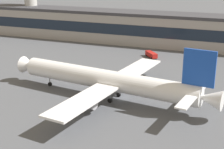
{
  "coord_description": "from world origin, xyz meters",
  "views": [
    {
      "loc": [
        26.71,
        -74.12,
        31.72
      ],
      "look_at": [
        -3.68,
        2.13,
        5.0
      ],
      "focal_mm": 53.64,
      "sensor_mm": 36.0,
      "label": 1
    }
  ],
  "objects_px": {
    "traffic_cone_0": "(74,104)",
    "traffic_cone_1": "(78,110)",
    "airliner": "(109,80)",
    "belt_loader": "(151,54)"
  },
  "relations": [
    {
      "from": "traffic_cone_0",
      "to": "traffic_cone_1",
      "type": "distance_m",
      "value": 4.31
    },
    {
      "from": "airliner",
      "to": "traffic_cone_0",
      "type": "relative_size",
      "value": 98.43
    },
    {
      "from": "belt_loader",
      "to": "traffic_cone_0",
      "type": "relative_size",
      "value": 10.89
    },
    {
      "from": "belt_loader",
      "to": "traffic_cone_0",
      "type": "bearing_deg",
      "value": -96.29
    },
    {
      "from": "belt_loader",
      "to": "traffic_cone_0",
      "type": "distance_m",
      "value": 49.47
    },
    {
      "from": "airliner",
      "to": "traffic_cone_0",
      "type": "bearing_deg",
      "value": -132.85
    },
    {
      "from": "traffic_cone_0",
      "to": "belt_loader",
      "type": "bearing_deg",
      "value": 83.71
    },
    {
      "from": "traffic_cone_1",
      "to": "airliner",
      "type": "bearing_deg",
      "value": 70.69
    },
    {
      "from": "traffic_cone_0",
      "to": "traffic_cone_1",
      "type": "relative_size",
      "value": 0.79
    },
    {
      "from": "airliner",
      "to": "traffic_cone_0",
      "type": "distance_m",
      "value": 10.31
    }
  ]
}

